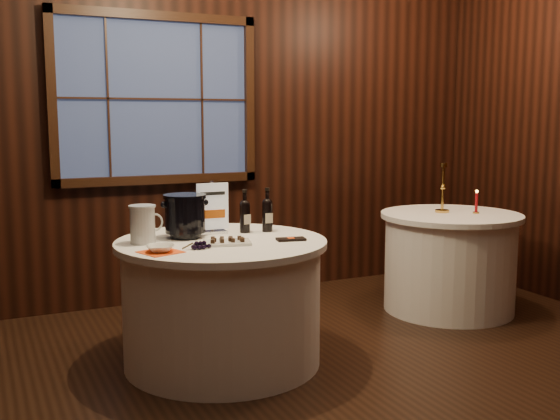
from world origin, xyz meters
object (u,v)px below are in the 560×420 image
port_bottle_right (267,213)px  cracker_bowl (160,248)px  port_bottle_left (245,214)px  red_candle (476,204)px  ice_bucket (185,215)px  grape_bunch (200,245)px  side_table (449,261)px  chocolate_box (291,239)px  main_table (222,301)px  sign_stand (212,216)px  brass_candlestick (443,195)px  chocolate_plate (227,241)px  glass_pitcher (143,224)px

port_bottle_right → cracker_bowl: size_ratio=1.89×
port_bottle_left → red_candle: 1.94m
ice_bucket → grape_bunch: size_ratio=1.52×
side_table → red_candle: size_ratio=5.88×
chocolate_box → grape_bunch: bearing=-167.1°
main_table → red_candle: (2.16, 0.21, 0.46)m
sign_stand → red_candle: 2.14m
brass_candlestick → port_bottle_right: bearing=-172.2°
cracker_bowl → ice_bucket: bearing=55.6°
chocolate_plate → red_candle: size_ratio=1.69×
main_table → port_bottle_right: 0.65m
sign_stand → red_candle: (2.14, -0.02, -0.04)m
cracker_bowl → chocolate_plate: bearing=9.7°
chocolate_plate → glass_pitcher: (-0.44, 0.23, 0.10)m
side_table → port_bottle_left: size_ratio=3.87×
main_table → port_bottle_right: bearing=22.4°
port_bottle_right → grape_bunch: size_ratio=1.62×
chocolate_box → cracker_bowl: 0.81m
chocolate_box → brass_candlestick: brass_candlestick is taller
port_bottle_left → port_bottle_right: port_bottle_right is taller
ice_bucket → chocolate_box: 0.67m
port_bottle_left → red_candle: bearing=-7.1°
side_table → cracker_bowl: bearing=-168.2°
port_bottle_right → sign_stand: bearing=170.9°
ice_bucket → main_table: bearing=-44.0°
sign_stand → grape_bunch: (-0.23, -0.44, -0.09)m
port_bottle_right → cracker_bowl: (-0.80, -0.36, -0.10)m
port_bottle_left → brass_candlestick: (1.74, 0.19, 0.02)m
chocolate_box → glass_pitcher: size_ratio=0.76×
ice_bucket → chocolate_box: ice_bucket is taller
port_bottle_left → brass_candlestick: brass_candlestick is taller
main_table → side_table: same height
chocolate_box → red_candle: bearing=24.2°
side_table → cracker_bowl: (-2.43, -0.51, 0.40)m
port_bottle_right → brass_candlestick: bearing=11.0°
side_table → port_bottle_right: 1.71m
port_bottle_right → red_candle: size_ratio=1.56×
main_table → sign_stand: sign_stand is taller
port_bottle_left → main_table: bearing=-149.6°
chocolate_box → red_candle: 1.83m
main_table → cracker_bowl: (-0.43, -0.21, 0.40)m
sign_stand → cracker_bowl: (-0.46, -0.44, -0.09)m
side_table → chocolate_plate: bearing=-167.7°
port_bottle_left → ice_bucket: size_ratio=1.04×
sign_stand → chocolate_plate: 0.38m
chocolate_plate → sign_stand: bearing=83.9°
cracker_bowl → brass_candlestick: bearing=13.6°
chocolate_box → port_bottle_left: bearing=123.2°
port_bottle_left → brass_candlestick: bearing=-1.6°
grape_bunch → red_candle: (2.36, 0.41, 0.05)m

